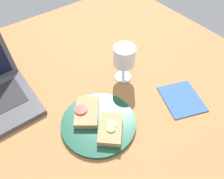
{
  "coord_description": "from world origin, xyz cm",
  "views": [
    {
      "loc": [
        -25.92,
        -40.95,
        65.78
      ],
      "look_at": [
        4.44,
        -0.64,
        8.0
      ],
      "focal_mm": 35.0,
      "sensor_mm": 36.0,
      "label": 1
    }
  ],
  "objects_px": {
    "sandwich_with_tomato": "(87,112)",
    "napkin": "(182,99)",
    "sandwich_with_cucumber": "(111,129)",
    "plate": "(99,123)",
    "wine_glass": "(124,57)"
  },
  "relations": [
    {
      "from": "sandwich_with_tomato",
      "to": "napkin",
      "type": "bearing_deg",
      "value": -24.97
    },
    {
      "from": "sandwich_with_cucumber",
      "to": "sandwich_with_tomato",
      "type": "bearing_deg",
      "value": 103.47
    },
    {
      "from": "sandwich_with_cucumber",
      "to": "plate",
      "type": "bearing_deg",
      "value": 103.31
    },
    {
      "from": "sandwich_with_cucumber",
      "to": "wine_glass",
      "type": "bearing_deg",
      "value": 42.08
    },
    {
      "from": "wine_glass",
      "to": "napkin",
      "type": "distance_m",
      "value": 0.26
    },
    {
      "from": "plate",
      "to": "wine_glass",
      "type": "bearing_deg",
      "value": 30.96
    },
    {
      "from": "plate",
      "to": "wine_glass",
      "type": "height_order",
      "value": "wine_glass"
    },
    {
      "from": "sandwich_with_tomato",
      "to": "wine_glass",
      "type": "distance_m",
      "value": 0.24
    },
    {
      "from": "wine_glass",
      "to": "napkin",
      "type": "relative_size",
      "value": 0.97
    },
    {
      "from": "sandwich_with_tomato",
      "to": "wine_glass",
      "type": "xyz_separation_m",
      "value": [
        0.22,
        0.07,
        0.08
      ]
    },
    {
      "from": "wine_glass",
      "to": "sandwich_with_cucumber",
      "type": "bearing_deg",
      "value": -137.92
    },
    {
      "from": "sandwich_with_tomato",
      "to": "napkin",
      "type": "distance_m",
      "value": 0.35
    },
    {
      "from": "sandwich_with_cucumber",
      "to": "napkin",
      "type": "xyz_separation_m",
      "value": [
        0.29,
        -0.04,
        -0.02
      ]
    },
    {
      "from": "sandwich_with_tomato",
      "to": "napkin",
      "type": "relative_size",
      "value": 0.93
    },
    {
      "from": "sandwich_with_tomato",
      "to": "sandwich_with_cucumber",
      "type": "distance_m",
      "value": 0.11
    }
  ]
}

